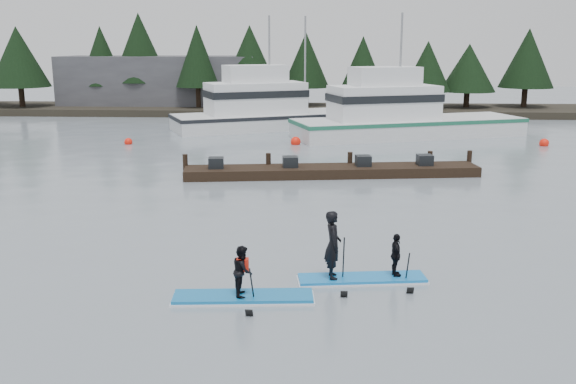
# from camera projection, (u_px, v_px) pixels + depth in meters

# --- Properties ---
(ground) EXTENTS (160.00, 160.00, 0.00)m
(ground) POSITION_uv_depth(u_px,v_px,m) (276.00, 284.00, 16.94)
(ground) COLOR gray
(ground) RESTS_ON ground
(far_shore) EXTENTS (70.00, 8.00, 0.60)m
(far_shore) POSITION_uv_depth(u_px,v_px,m) (310.00, 110.00, 57.71)
(far_shore) COLOR #2D281E
(far_shore) RESTS_ON ground
(treeline) EXTENTS (60.00, 4.00, 8.00)m
(treeline) POSITION_uv_depth(u_px,v_px,m) (310.00, 113.00, 57.78)
(treeline) COLOR black
(treeline) RESTS_ON ground
(waterfront_building) EXTENTS (18.00, 6.00, 5.00)m
(waterfront_building) POSITION_uv_depth(u_px,v_px,m) (161.00, 83.00, 59.90)
(waterfront_building) COLOR #4C4C51
(waterfront_building) RESTS_ON ground
(fishing_boat_large) EXTENTS (16.03, 10.38, 9.05)m
(fishing_boat_large) POSITION_uv_depth(u_px,v_px,m) (273.00, 119.00, 47.57)
(fishing_boat_large) COLOR silver
(fishing_boat_large) RESTS_ON ground
(fishing_boat_medium) EXTENTS (16.16, 9.35, 9.12)m
(fishing_boat_medium) POSITION_uv_depth(u_px,v_px,m) (402.00, 127.00, 43.34)
(fishing_boat_medium) COLOR silver
(fishing_boat_medium) RESTS_ON ground
(floating_dock) EXTENTS (14.11, 3.69, 0.47)m
(floating_dock) POSITION_uv_depth(u_px,v_px,m) (332.00, 171.00, 30.61)
(floating_dock) COLOR black
(floating_dock) RESTS_ON ground
(buoy_c) EXTENTS (0.58, 0.58, 0.58)m
(buoy_c) POSITION_uv_depth(u_px,v_px,m) (544.00, 146.00, 39.57)
(buoy_c) COLOR #FF1D0C
(buoy_c) RESTS_ON ground
(buoy_a) EXTENTS (0.50, 0.50, 0.50)m
(buoy_a) POSITION_uv_depth(u_px,v_px,m) (128.00, 144.00, 40.24)
(buoy_a) COLOR #FF1D0C
(buoy_a) RESTS_ON ground
(buoy_b) EXTENTS (0.63, 0.63, 0.63)m
(buoy_b) POSITION_uv_depth(u_px,v_px,m) (296.00, 144.00, 40.13)
(buoy_b) COLOR #FF1D0C
(buoy_b) RESTS_ON ground
(paddleboard_solo) EXTENTS (3.52, 1.20, 1.84)m
(paddleboard_solo) POSITION_uv_depth(u_px,v_px,m) (243.00, 284.00, 15.82)
(paddleboard_solo) COLOR #126CAE
(paddleboard_solo) RESTS_ON ground
(paddleboard_duo) EXTENTS (3.46, 1.40, 2.44)m
(paddleboard_duo) POSITION_uv_depth(u_px,v_px,m) (355.00, 257.00, 17.00)
(paddleboard_duo) COLOR blue
(paddleboard_duo) RESTS_ON ground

